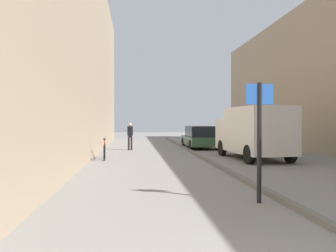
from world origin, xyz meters
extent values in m
plane|color=gray|center=(0.00, 12.00, 0.00)|extent=(80.00, 80.00, 0.00)
cube|color=gray|center=(-4.61, 12.00, 5.38)|extent=(2.03, 40.00, 10.75)
cube|color=#615F5B|center=(1.58, 12.00, 0.06)|extent=(0.16, 40.00, 0.12)
cylinder|color=black|center=(-1.80, 18.84, 0.39)|extent=(0.12, 0.12, 0.78)
cylinder|color=black|center=(-1.96, 18.83, 0.39)|extent=(0.12, 0.12, 0.78)
cube|color=black|center=(-1.88, 18.84, 1.12)|extent=(0.23, 0.20, 0.67)
cylinder|color=black|center=(-1.76, 18.84, 1.17)|extent=(0.09, 0.09, 0.57)
cylinder|color=black|center=(-2.00, 18.83, 1.17)|extent=(0.09, 0.09, 0.57)
sphere|color=tan|center=(-1.88, 18.84, 1.56)|extent=(0.22, 0.22, 0.22)
cube|color=silver|center=(3.92, 12.75, 1.37)|extent=(2.27, 3.72, 2.07)
cube|color=silver|center=(3.75, 15.23, 1.11)|extent=(2.12, 1.53, 1.55)
cube|color=black|center=(3.72, 15.72, 1.46)|extent=(1.71, 0.16, 0.68)
cylinder|color=black|center=(2.85, 15.03, 0.40)|extent=(0.27, 0.81, 0.80)
cylinder|color=black|center=(4.68, 15.15, 0.40)|extent=(0.27, 0.81, 0.80)
cylinder|color=black|center=(3.08, 11.59, 0.40)|extent=(0.27, 0.81, 0.80)
cylinder|color=black|center=(4.91, 11.72, 0.40)|extent=(0.27, 0.81, 0.80)
cube|color=#335138|center=(2.63, 19.98, 0.49)|extent=(1.87, 4.23, 0.55)
cube|color=black|center=(2.63, 19.98, 1.11)|extent=(1.55, 2.55, 0.68)
cylinder|color=black|center=(1.79, 21.40, 0.32)|extent=(0.21, 0.64, 0.64)
cylinder|color=black|center=(3.43, 21.43, 0.32)|extent=(0.21, 0.64, 0.64)
cylinder|color=black|center=(1.84, 18.54, 0.32)|extent=(0.21, 0.64, 0.64)
cylinder|color=black|center=(3.48, 18.57, 0.32)|extent=(0.21, 0.64, 0.64)
cylinder|color=black|center=(1.06, 5.06, 1.30)|extent=(0.10, 0.10, 2.60)
cube|color=#2659B2|center=(1.06, 5.06, 2.35)|extent=(0.60, 0.03, 0.44)
torus|color=black|center=(-3.04, 14.47, 0.36)|extent=(0.11, 0.72, 0.72)
torus|color=black|center=(-2.97, 13.42, 0.36)|extent=(0.11, 0.72, 0.72)
cylinder|color=maroon|center=(-3.00, 13.94, 0.51)|extent=(0.11, 0.95, 0.05)
cylinder|color=maroon|center=(-2.99, 13.76, 0.73)|extent=(0.04, 0.04, 0.40)
cube|color=black|center=(-2.99, 13.76, 0.95)|extent=(0.12, 0.25, 0.06)
camera|label=1|loc=(-1.63, -2.09, 1.77)|focal=36.60mm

